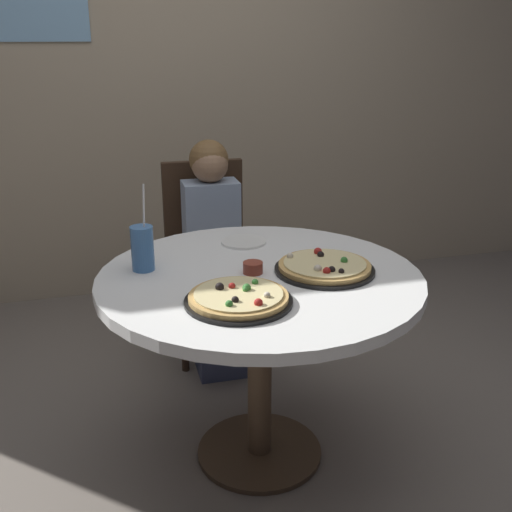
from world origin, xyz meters
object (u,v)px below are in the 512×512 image
soda_cup (143,248)px  sauce_bowl (253,268)px  diner_child (215,268)px  plate_small (244,242)px  pizza_cheese (324,267)px  chair_wooden (208,247)px  pizza_veggie (239,298)px  dining_table (260,302)px

soda_cup → sauce_bowl: size_ratio=4.38×
diner_child → plate_small: bearing=-85.8°
soda_cup → pizza_cheese: bearing=-17.1°
chair_wooden → pizza_veggie: chair_wooden is taller
diner_child → pizza_cheese: diner_child is taller
pizza_veggie → plate_small: bearing=74.1°
chair_wooden → pizza_cheese: size_ratio=2.68×
pizza_cheese → chair_wooden: bearing=102.8°
dining_table → chair_wooden: (0.00, 0.96, -0.11)m
pizza_cheese → soda_cup: 0.64m
chair_wooden → plate_small: 0.65m
pizza_cheese → plate_small: (-0.20, 0.38, -0.01)m
chair_wooden → pizza_veggie: 1.20m
plate_small → pizza_cheese: bearing=-62.6°
dining_table → soda_cup: bearing=158.4°
pizza_cheese → plate_small: size_ratio=1.97×
pizza_cheese → sauce_bowl: pizza_cheese is taller
diner_child → plate_small: (0.03, -0.43, 0.27)m
dining_table → pizza_veggie: bearing=-121.0°
dining_table → pizza_veggie: (-0.13, -0.22, 0.12)m
soda_cup → sauce_bowl: 0.39m
diner_child → sauce_bowl: size_ratio=15.46×
diner_child → plate_small: size_ratio=6.01×
soda_cup → chair_wooden: bearing=64.3°
pizza_veggie → soda_cup: soda_cup is taller
diner_child → sauce_bowl: (-0.02, -0.76, 0.29)m
sauce_bowl → plate_small: bearing=81.3°
pizza_veggie → soda_cup: (-0.25, 0.37, 0.06)m
dining_table → chair_wooden: size_ratio=1.20×
chair_wooden → soda_cup: soda_cup is taller
pizza_cheese → sauce_bowl: 0.25m
chair_wooden → diner_child: bearing=-91.0°
pizza_veggie → soda_cup: 0.45m
plate_small → diner_child: bearing=94.2°
soda_cup → sauce_bowl: (0.36, -0.13, -0.06)m
pizza_veggie → sauce_bowl: size_ratio=4.85×
chair_wooden → dining_table: bearing=-90.1°
chair_wooden → pizza_veggie: (-0.13, -1.17, 0.24)m
dining_table → pizza_cheese: bearing=-8.8°
pizza_cheese → pizza_veggie: bearing=-153.0°
dining_table → plate_small: size_ratio=6.31×
pizza_veggie → sauce_bowl: 0.26m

